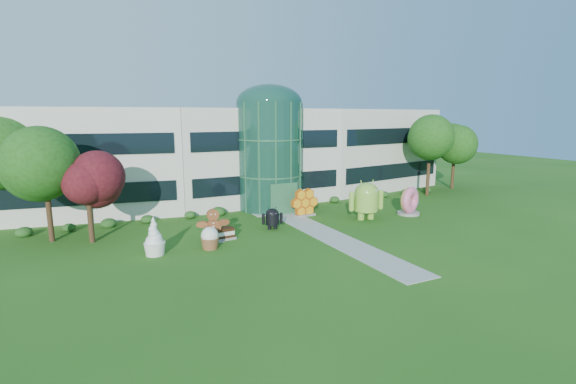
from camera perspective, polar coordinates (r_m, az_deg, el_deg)
name	(u,v)px	position (r m, az deg, el deg)	size (l,w,h in m)	color
ground	(340,241)	(29.50, 7.17, -6.70)	(140.00, 140.00, 0.00)	#215114
building	(246,154)	(44.46, -5.70, 5.22)	(46.00, 15.00, 9.30)	beige
atrium	(270,156)	(38.91, -2.53, 4.90)	(6.00, 6.00, 9.80)	#194738
walkway	(325,234)	(31.10, 5.12, -5.71)	(2.40, 20.00, 0.04)	#9E9E93
tree_red	(89,200)	(31.38, -25.60, -0.97)	(4.00, 4.00, 6.00)	#3F0C14
trees_backdrop	(265,163)	(39.90, -3.11, 4.02)	(52.00, 8.00, 8.40)	#1F4310
android_green	(366,198)	(35.53, 10.67, -0.79)	(3.26, 2.17, 3.69)	#81B83B
android_black	(272,217)	(32.12, -2.16, -3.43)	(1.68, 1.13, 1.91)	black
donut	(409,201)	(38.24, 16.21, -1.13)	(2.42, 1.16, 2.51)	#FF6191
gingerbread	(213,225)	(29.28, -10.21, -4.51)	(2.56, 0.98, 2.36)	brown
ice_cream_sandwich	(222,234)	(29.89, -9.07, -5.68)	(1.87, 0.94, 0.83)	black
honeycomb	(304,204)	(36.31, 2.26, -1.60)	(2.76, 0.98, 2.17)	#FFA319
froyo	(154,236)	(27.47, -17.84, -5.79)	(1.41, 1.41, 2.42)	white
cupcake	(210,238)	(27.95, -10.63, -6.18)	(1.24, 1.24, 1.48)	white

